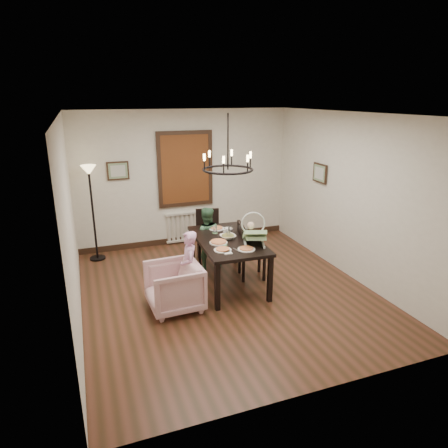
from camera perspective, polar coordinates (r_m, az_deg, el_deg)
room_shell at (r=6.42m, az=-0.71°, el=3.03°), size 4.51×5.00×2.81m
dining_table at (r=6.58m, az=0.52°, el=-2.87°), size 1.03×1.74×0.80m
chair_far at (r=7.56m, az=-2.24°, el=-1.79°), size 0.53×0.53×1.00m
chair_right at (r=6.92m, az=4.01°, el=-3.75°), size 0.52×0.52×1.01m
armchair at (r=6.01m, az=-7.15°, el=-8.89°), size 0.81×0.80×0.71m
elderly_woman at (r=6.16m, az=-4.98°, el=-6.94°), size 0.27×0.37×0.94m
seated_man at (r=7.28m, az=-2.56°, el=-2.77°), size 0.54×0.46×0.96m
baby_bouncer at (r=6.28m, az=4.35°, el=-1.37°), size 0.56×0.65×0.36m
salad_bowl at (r=6.56m, az=0.56°, el=-1.79°), size 0.30×0.30×0.07m
pizza_platter at (r=6.36m, az=-0.79°, el=-2.61°), size 0.29×0.29×0.04m
drinking_glass at (r=6.51m, az=0.66°, el=-1.70°), size 0.07×0.07×0.13m
window_blinds at (r=8.34m, az=-5.55°, el=7.80°), size 1.00×0.03×1.40m
radiator at (r=8.66m, az=-5.34°, el=-0.35°), size 0.92×0.12×0.62m
picture_back at (r=8.11m, az=-14.91°, el=7.36°), size 0.42×0.03×0.36m
picture_right at (r=7.81m, az=13.53°, el=7.08°), size 0.03×0.42×0.36m
floor_lamp at (r=7.94m, az=-18.19°, el=1.27°), size 0.30×0.30×1.80m
chandelier at (r=6.25m, az=0.55°, el=7.78°), size 0.80×0.80×0.04m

